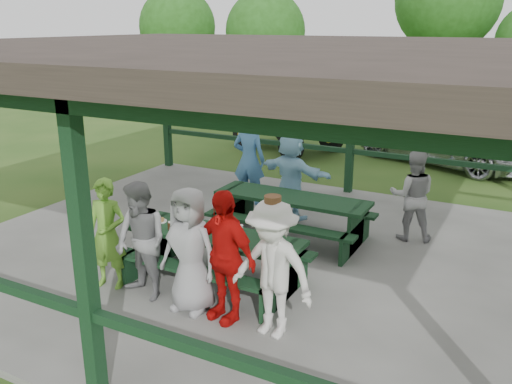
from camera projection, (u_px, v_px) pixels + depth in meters
The scene contains 19 objects.
ground at pixel (270, 261), 8.60m from camera, with size 90.00×90.00×0.00m, color #284B17.
concrete_slab at pixel (270, 258), 8.59m from camera, with size 10.00×8.00×0.10m, color #63635F.
pavilion_structure at pixel (271, 56), 7.65m from camera, with size 10.60×8.60×3.24m.
picnic_table_near at pixel (215, 252), 7.53m from camera, with size 2.51×1.39×0.75m.
picnic_table_far at pixel (291, 212), 9.10m from camera, with size 2.61×1.39×0.75m.
table_setting at pixel (217, 230), 7.47m from camera, with size 2.23×0.45×0.10m.
contestant_green at pixel (107, 234), 7.36m from camera, with size 0.56×0.37×1.55m, color #5F9D2D.
contestant_grey_left at pixel (141, 242), 7.04m from camera, with size 0.77×0.60×1.59m, color gray.
contestant_grey_mid at pixel (190, 250), 6.73m from camera, with size 0.79×0.52×1.62m, color #939496.
contestant_red at pixel (224, 256), 6.52m from camera, with size 0.98×0.41×1.67m, color red.
contestant_white_fedora at pixel (272, 269), 6.17m from camera, with size 1.13×0.73×1.71m.
spectator_lblue at pixel (291, 175), 9.98m from camera, with size 1.55×0.49×1.67m, color #96CEE9.
spectator_blue at pixel (249, 160), 10.77m from camera, with size 0.66×0.43×1.81m, color teal.
spectator_grey at pixel (412, 195), 9.00m from camera, with size 0.75×0.58×1.54m, color gray.
pickup_truck at pixel (450, 138), 14.38m from camera, with size 2.22×4.82×1.34m, color silver.
farm_trailer at pixel (287, 125), 15.82m from camera, with size 4.21×2.71×1.48m.
tree_far_left at pixel (265, 32), 20.94m from camera, with size 3.09×3.09×4.82m.
tree_left at pixel (448, 0), 21.92m from camera, with size 4.23×4.23×6.60m.
tree_edge_left at pixel (177, 27), 23.06m from camera, with size 3.23×3.23×5.04m.
Camera 1 is at (3.50, -7.06, 3.63)m, focal length 38.00 mm.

